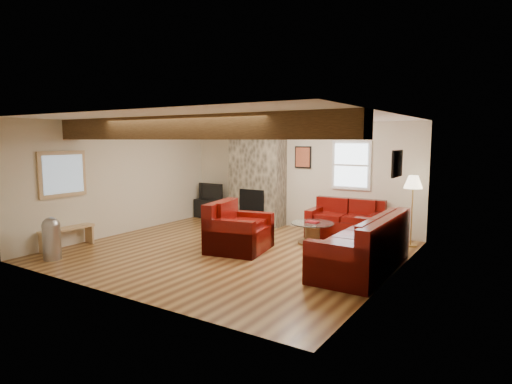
# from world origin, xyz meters

# --- Properties ---
(room) EXTENTS (8.00, 8.00, 8.00)m
(room) POSITION_xyz_m (0.00, 0.00, 1.25)
(room) COLOR #573017
(room) RESTS_ON ground
(floor) EXTENTS (6.00, 6.00, 0.00)m
(floor) POSITION_xyz_m (0.00, 0.00, 0.00)
(floor) COLOR #573017
(floor) RESTS_ON ground
(oak_beam) EXTENTS (6.00, 0.36, 0.38)m
(oak_beam) POSITION_xyz_m (0.00, -1.25, 2.31)
(oak_beam) COLOR #32210F
(oak_beam) RESTS_ON room
(chimney_breast) EXTENTS (1.40, 0.67, 2.50)m
(chimney_breast) POSITION_xyz_m (-1.00, 2.49, 1.22)
(chimney_breast) COLOR #39342C
(chimney_breast) RESTS_ON floor
(back_window) EXTENTS (0.90, 0.08, 1.10)m
(back_window) POSITION_xyz_m (1.35, 2.71, 1.55)
(back_window) COLOR white
(back_window) RESTS_ON room
(hatch_window) EXTENTS (0.08, 1.00, 0.90)m
(hatch_window) POSITION_xyz_m (-2.96, -1.50, 1.45)
(hatch_window) COLOR tan
(hatch_window) RESTS_ON room
(ceiling_dome) EXTENTS (0.40, 0.40, 0.18)m
(ceiling_dome) POSITION_xyz_m (0.90, 0.90, 2.44)
(ceiling_dome) COLOR white
(ceiling_dome) RESTS_ON room
(artwork_back) EXTENTS (0.42, 0.06, 0.52)m
(artwork_back) POSITION_xyz_m (0.15, 2.71, 1.70)
(artwork_back) COLOR black
(artwork_back) RESTS_ON room
(artwork_right) EXTENTS (0.06, 0.55, 0.42)m
(artwork_right) POSITION_xyz_m (2.96, 0.30, 1.75)
(artwork_right) COLOR black
(artwork_right) RESTS_ON room
(sofa_three) EXTENTS (1.00, 2.36, 0.91)m
(sofa_three) POSITION_xyz_m (2.48, 0.19, 0.45)
(sofa_three) COLOR #450405
(sofa_three) RESTS_ON floor
(loveseat) EXTENTS (1.60, 0.97, 0.82)m
(loveseat) POSITION_xyz_m (1.43, 2.23, 0.41)
(loveseat) COLOR #450405
(loveseat) RESTS_ON floor
(armchair_red) EXTENTS (1.20, 1.32, 0.93)m
(armchair_red) POSITION_xyz_m (0.10, 0.12, 0.47)
(armchair_red) COLOR #450405
(armchair_red) RESTS_ON floor
(coffee_table) EXTENTS (0.88, 0.88, 0.46)m
(coffee_table) POSITION_xyz_m (1.05, 1.37, 0.22)
(coffee_table) COLOR #492917
(coffee_table) RESTS_ON floor
(tv_cabinet) EXTENTS (1.00, 0.40, 0.50)m
(tv_cabinet) POSITION_xyz_m (-2.45, 2.53, 0.25)
(tv_cabinet) COLOR black
(tv_cabinet) RESTS_ON floor
(television) EXTENTS (0.78, 0.10, 0.45)m
(television) POSITION_xyz_m (-2.45, 2.53, 0.73)
(television) COLOR black
(television) RESTS_ON tv_cabinet
(floor_lamp) EXTENTS (0.36, 0.36, 1.42)m
(floor_lamp) POSITION_xyz_m (2.80, 2.25, 1.21)
(floor_lamp) COLOR tan
(floor_lamp) RESTS_ON floor
(pine_bench) EXTENTS (0.25, 1.09, 0.41)m
(pine_bench) POSITION_xyz_m (-2.83, -1.56, 0.20)
(pine_bench) COLOR tan
(pine_bench) RESTS_ON floor
(pedal_bin) EXTENTS (0.40, 0.40, 0.76)m
(pedal_bin) POSITION_xyz_m (-2.35, -2.18, 0.38)
(pedal_bin) COLOR #96969A
(pedal_bin) RESTS_ON floor
(coal_bucket) EXTENTS (0.34, 0.34, 0.32)m
(coal_bucket) POSITION_xyz_m (-1.33, 2.04, 0.16)
(coal_bucket) COLOR slate
(coal_bucket) RESTS_ON floor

